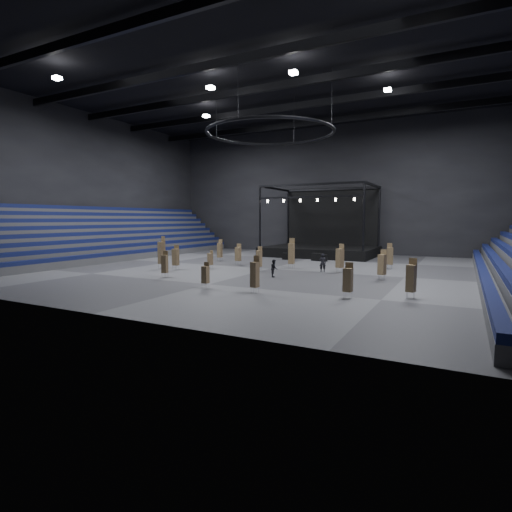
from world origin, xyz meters
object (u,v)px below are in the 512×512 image
at_px(chair_stack_0, 210,259).
at_px(chair_stack_5, 382,264).
at_px(chair_stack_4, 238,254).
at_px(chair_stack_13, 162,252).
at_px(chair_stack_11, 255,274).
at_px(chair_stack_14, 291,253).
at_px(chair_stack_2, 205,274).
at_px(chair_stack_7, 348,279).
at_px(flight_case_mid, 317,257).
at_px(crew_member, 274,268).
at_px(chair_stack_6, 411,278).
at_px(chair_stack_9, 176,257).
at_px(chair_stack_10, 390,256).
at_px(stage, 322,245).
at_px(chair_stack_12, 165,263).
at_px(flight_case_right, 322,258).
at_px(chair_stack_3, 340,258).
at_px(man_center, 323,263).
at_px(chair_stack_1, 220,250).
at_px(flight_case_left, 288,256).
at_px(chair_stack_8, 259,258).

distance_m(chair_stack_0, chair_stack_5, 16.36).
distance_m(chair_stack_4, chair_stack_13, 8.00).
relative_size(chair_stack_11, chair_stack_14, 0.82).
xyz_separation_m(chair_stack_2, chair_stack_7, (9.81, 1.03, 0.19)).
height_order(chair_stack_5, chair_stack_7, chair_stack_5).
distance_m(flight_case_mid, crew_member, 14.13).
xyz_separation_m(chair_stack_14, crew_member, (0.98, -6.15, -0.78)).
height_order(chair_stack_6, chair_stack_9, chair_stack_6).
bearing_deg(chair_stack_7, chair_stack_10, 93.34).
bearing_deg(chair_stack_14, chair_stack_9, -156.52).
relative_size(chair_stack_7, chair_stack_13, 0.70).
relative_size(stage, chair_stack_12, 6.34).
distance_m(flight_case_right, chair_stack_13, 18.16).
xyz_separation_m(chair_stack_5, chair_stack_11, (-6.40, -9.56, -0.03)).
bearing_deg(chair_stack_7, flight_case_right, 115.14).
distance_m(chair_stack_3, chair_stack_13, 17.15).
xyz_separation_m(chair_stack_11, crew_member, (-1.93, 7.13, -0.52)).
bearing_deg(man_center, chair_stack_10, -150.18).
xyz_separation_m(chair_stack_7, chair_stack_10, (-0.15, 16.38, 0.12)).
bearing_deg(stage, chair_stack_14, -83.20).
bearing_deg(chair_stack_4, chair_stack_7, -43.03).
xyz_separation_m(chair_stack_1, chair_stack_3, (15.14, -3.52, 0.07)).
relative_size(chair_stack_0, chair_stack_6, 0.72).
height_order(chair_stack_12, crew_member, chair_stack_12).
relative_size(chair_stack_0, chair_stack_9, 0.74).
xyz_separation_m(flight_case_left, flight_case_right, (4.24, 0.10, -0.01)).
bearing_deg(chair_stack_11, chair_stack_9, 158.23).
height_order(chair_stack_2, chair_stack_11, chair_stack_11).
xyz_separation_m(chair_stack_10, crew_member, (-7.67, -10.27, -0.56)).
xyz_separation_m(stage, chair_stack_0, (-5.27, -18.70, -0.49)).
xyz_separation_m(chair_stack_2, chair_stack_12, (-6.12, 2.89, 0.15)).
distance_m(flight_case_mid, chair_stack_5, 14.96).
height_order(chair_stack_2, chair_stack_9, chair_stack_9).
height_order(flight_case_mid, chair_stack_12, chair_stack_12).
xyz_separation_m(chair_stack_3, chair_stack_10, (3.54, 5.03, -0.07)).
distance_m(chair_stack_1, chair_stack_10, 18.74).
bearing_deg(chair_stack_13, chair_stack_5, 18.80).
bearing_deg(flight_case_right, chair_stack_8, -104.08).
bearing_deg(chair_stack_4, chair_stack_11, -59.30).
height_order(chair_stack_0, chair_stack_7, chair_stack_7).
bearing_deg(chair_stack_13, chair_stack_3, 29.73).
bearing_deg(chair_stack_8, chair_stack_14, 52.04).
relative_size(chair_stack_7, man_center, 1.31).
xyz_separation_m(chair_stack_4, chair_stack_6, (18.40, -10.67, 0.09)).
xyz_separation_m(chair_stack_8, chair_stack_9, (-7.30, -3.27, 0.09)).
relative_size(chair_stack_1, chair_stack_5, 1.03).
bearing_deg(flight_case_left, chair_stack_7, -57.96).
relative_size(flight_case_right, chair_stack_12, 0.53).
xyz_separation_m(flight_case_right, chair_stack_10, (8.06, -3.60, 0.91)).
bearing_deg(flight_case_right, chair_stack_1, -154.30).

